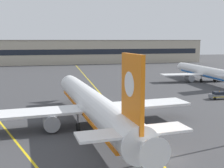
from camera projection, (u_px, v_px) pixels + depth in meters
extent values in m
plane|color=#3D3D3F|center=(169.00, 161.00, 30.16)|extent=(400.00, 400.00, 0.00)
cube|color=yellow|center=(108.00, 102.00, 58.94)|extent=(7.04, 179.89, 0.01)
cube|color=yellow|center=(36.00, 166.00, 28.79)|extent=(19.41, 56.97, 0.01)
cylinder|color=white|center=(92.00, 104.00, 41.77)|extent=(6.45, 36.18, 3.80)
cone|color=white|center=(70.00, 84.00, 59.90)|extent=(3.79, 2.86, 3.61)
cone|color=white|center=(148.00, 148.00, 23.48)|extent=(3.05, 3.00, 2.85)
cube|color=orange|center=(92.00, 110.00, 41.93)|extent=(6.16, 33.30, 0.44)
cube|color=black|center=(72.00, 83.00, 58.01)|extent=(2.92, 1.31, 0.60)
cube|color=white|center=(91.00, 108.00, 42.46)|extent=(32.27, 7.15, 0.36)
cylinder|color=gray|center=(51.00, 121.00, 39.82)|extent=(2.56, 3.76, 2.30)
cylinder|color=black|center=(50.00, 118.00, 41.56)|extent=(1.96, 0.32, 1.95)
cylinder|color=gray|center=(131.00, 114.00, 43.60)|extent=(2.56, 3.76, 2.30)
cylinder|color=black|center=(127.00, 111.00, 45.34)|extent=(1.96, 0.32, 1.95)
cube|color=orange|center=(132.00, 92.00, 26.21)|extent=(0.75, 4.82, 7.20)
cylinder|color=white|center=(131.00, 84.00, 26.38)|extent=(0.62, 2.43, 2.40)
cube|color=white|center=(134.00, 132.00, 26.22)|extent=(11.18, 3.61, 0.24)
cylinder|color=#4C4C51|center=(75.00, 98.00, 55.70)|extent=(0.24, 0.24, 1.60)
cylinder|color=black|center=(75.00, 103.00, 55.86)|extent=(0.47, 0.93, 0.90)
cylinder|color=#4C4C51|center=(78.00, 120.00, 39.36)|extent=(0.24, 0.24, 1.60)
cylinder|color=black|center=(78.00, 127.00, 39.54)|extent=(0.50, 1.33, 1.30)
cylinder|color=#4C4C51|center=(113.00, 117.00, 40.95)|extent=(0.24, 0.24, 1.60)
cylinder|color=black|center=(113.00, 124.00, 41.12)|extent=(0.50, 1.33, 1.30)
cylinder|color=white|center=(205.00, 72.00, 87.44)|extent=(5.23, 31.77, 3.34)
cone|color=white|center=(182.00, 67.00, 103.92)|extent=(3.30, 2.47, 3.17)
cube|color=blue|center=(205.00, 75.00, 87.58)|extent=(5.01, 29.24, 0.39)
cube|color=black|center=(184.00, 66.00, 102.20)|extent=(2.56, 1.11, 0.53)
cube|color=white|center=(204.00, 74.00, 88.07)|extent=(28.31, 5.90, 0.32)
cylinder|color=gray|center=(189.00, 78.00, 86.42)|extent=(2.21, 3.28, 2.02)
cylinder|color=black|center=(187.00, 77.00, 88.00)|extent=(1.72, 0.26, 1.72)
cylinder|color=gray|center=(222.00, 77.00, 88.34)|extent=(2.21, 3.28, 2.02)
cylinder|color=black|center=(219.00, 77.00, 89.92)|extent=(1.72, 0.26, 1.72)
cylinder|color=#4C4C51|center=(187.00, 73.00, 100.09)|extent=(0.21, 0.21, 1.41)
cylinder|color=black|center=(187.00, 75.00, 100.23)|extent=(0.40, 0.81, 0.79)
cylinder|color=#4C4C51|center=(201.00, 78.00, 85.56)|extent=(0.21, 0.21, 1.41)
cylinder|color=black|center=(201.00, 81.00, 85.72)|extent=(0.42, 1.16, 1.14)
cylinder|color=#4C4C51|center=(215.00, 77.00, 86.37)|extent=(0.21, 0.21, 1.41)
cylinder|color=black|center=(215.00, 80.00, 86.52)|extent=(0.42, 1.16, 1.14)
cube|color=slate|center=(219.00, 96.00, 61.76)|extent=(4.29, 2.03, 0.84)
cube|color=black|center=(219.00, 93.00, 61.63)|extent=(2.39, 1.71, 0.60)
cylinder|color=orange|center=(219.00, 91.00, 61.59)|extent=(0.14, 0.14, 0.14)
cube|color=yellow|center=(219.00, 96.00, 61.76)|extent=(4.09, 2.06, 0.14)
cylinder|color=black|center=(215.00, 99.00, 60.67)|extent=(0.65, 0.25, 0.64)
cylinder|color=black|center=(210.00, 97.00, 62.38)|extent=(0.65, 0.25, 0.64)
cylinder|color=black|center=(223.00, 96.00, 62.94)|extent=(0.65, 0.25, 0.64)
cone|color=orange|center=(78.00, 102.00, 57.56)|extent=(0.36, 0.36, 0.55)
cylinder|color=white|center=(78.00, 102.00, 57.56)|extent=(0.23, 0.23, 0.07)
cube|color=orange|center=(78.00, 103.00, 57.60)|extent=(0.44, 0.44, 0.03)
cube|color=#B2A893|center=(71.00, 52.00, 152.96)|extent=(150.21, 12.00, 12.66)
cube|color=black|center=(72.00, 52.00, 147.10)|extent=(144.20, 0.12, 2.80)
cube|color=gray|center=(71.00, 40.00, 151.95)|extent=(150.61, 12.40, 0.40)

